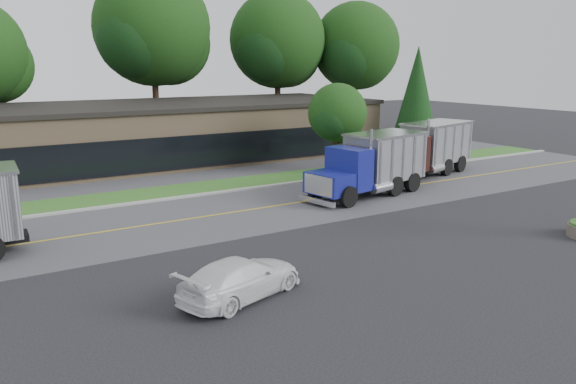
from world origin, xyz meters
name	(u,v)px	position (x,y,z in m)	size (l,w,h in m)	color
ground	(359,264)	(0.00, 0.00, 0.00)	(140.00, 140.00, 0.00)	#2D2D31
road	(246,211)	(0.00, 9.00, 0.00)	(60.00, 8.00, 0.02)	slate
center_line	(246,211)	(0.00, 9.00, 0.00)	(60.00, 0.12, 0.01)	gold
curb	(211,194)	(0.00, 13.20, 0.00)	(60.00, 0.30, 0.12)	#9E9E99
grass_verge	(199,188)	(0.00, 15.00, 0.00)	(60.00, 3.40, 0.03)	#326522
far_parking	(170,174)	(0.00, 20.00, 0.00)	(60.00, 7.00, 0.02)	slate
strip_mall	(166,133)	(2.00, 26.00, 2.00)	(32.00, 12.00, 4.00)	#9A805E
tree_far_c	(154,33)	(4.16, 34.13, 9.72)	(10.68, 10.05, 15.23)	#382619
tree_far_d	(278,45)	(16.15, 33.12, 8.93)	(9.81, 9.23, 13.99)	#382619
tree_far_e	(356,50)	(24.14, 31.11, 8.45)	(9.28, 8.73, 13.24)	#382619
evergreen_right	(416,95)	(20.00, 18.00, 4.70)	(3.76, 3.76, 8.55)	#382619
tree_verge	(338,116)	(10.06, 15.05, 3.78)	(4.16, 3.92, 5.94)	#382619
dump_truck_blue	(373,163)	(7.72, 8.53, 1.80)	(7.89, 3.86, 3.36)	black
dump_truck_maroon	(426,148)	(14.35, 11.04, 1.81)	(9.19, 4.62, 3.36)	black
rally_car	(241,278)	(-5.00, -0.37, 0.64)	(1.79, 4.39, 1.27)	white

